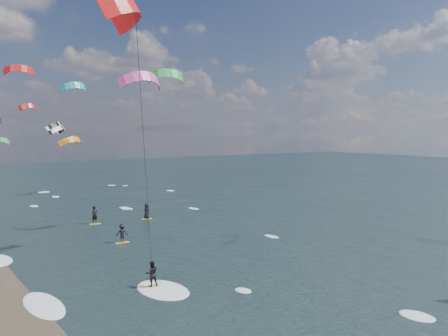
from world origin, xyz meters
TOP-DOWN VIEW (x-y plane):
  - kitesurfer_near_b at (-6.62, 10.39)m, footprint 6.61×9.10m
  - far_kitesurfers at (0.86, 31.18)m, footprint 7.36×9.69m
  - bg_kite_field at (-0.08, 53.59)m, footprint 14.02×71.36m
  - shoreline_surf at (-10.80, 14.75)m, footprint 2.40×79.40m

SIDE VIEW (x-z plane):
  - shoreline_surf at x=-10.80m, z-range -0.06..0.06m
  - far_kitesurfers at x=0.86m, z-range -0.07..1.69m
  - kitesurfer_near_b at x=-6.62m, z-range 2.02..17.42m
  - bg_kite_field at x=-0.08m, z-range 6.93..16.76m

